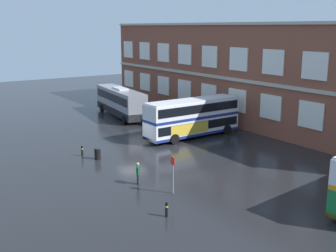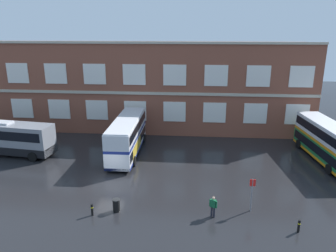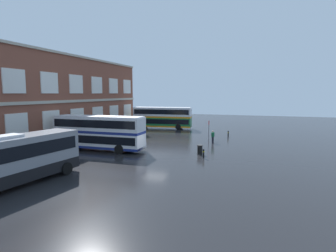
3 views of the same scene
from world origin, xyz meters
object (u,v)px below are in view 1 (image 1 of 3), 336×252
object	(u,v)px
double_decker_near	(193,117)
safety_bollard_east	(82,151)
waiting_passenger	(138,172)
station_litter_bin	(98,154)
bus_stand_flag	(173,172)
touring_coach	(121,102)
safety_bollard_west	(167,209)

from	to	relation	value
double_decker_near	safety_bollard_east	xyz separation A→B (m)	(-0.09, -12.61, -1.66)
waiting_passenger	station_litter_bin	distance (m)	7.43
double_decker_near	waiting_passenger	world-z (taller)	double_decker_near
bus_stand_flag	double_decker_near	bearing A→B (deg)	137.74
touring_coach	waiting_passenger	xyz separation A→B (m)	(22.99, -10.77, -0.98)
station_litter_bin	bus_stand_flag	bearing A→B (deg)	5.33
double_decker_near	station_litter_bin	distance (m)	12.08
touring_coach	bus_stand_flag	distance (m)	27.70
waiting_passenger	safety_bollard_west	distance (m)	6.05
waiting_passenger	safety_bollard_west	xyz separation A→B (m)	(5.87, -1.38, -0.44)
double_decker_near	bus_stand_flag	xyz separation A→B (m)	(11.99, -10.89, -0.51)
waiting_passenger	bus_stand_flag	distance (m)	3.25
double_decker_near	bus_stand_flag	bearing A→B (deg)	-42.26
station_litter_bin	safety_bollard_east	xyz separation A→B (m)	(-1.69, -0.75, -0.03)
double_decker_near	safety_bollard_west	distance (m)	20.09
bus_stand_flag	safety_bollard_east	bearing A→B (deg)	-171.89
double_decker_near	touring_coach	size ratio (longest dim) A/B	0.90
double_decker_near	safety_bollard_east	world-z (taller)	double_decker_near
bus_stand_flag	station_litter_bin	distance (m)	10.50
station_litter_bin	touring_coach	bearing A→B (deg)	145.71
station_litter_bin	safety_bollard_east	distance (m)	1.85
safety_bollard_west	safety_bollard_east	bearing A→B (deg)	177.03
station_litter_bin	double_decker_near	bearing A→B (deg)	97.66
touring_coach	station_litter_bin	world-z (taller)	touring_coach
waiting_passenger	bus_stand_flag	world-z (taller)	bus_stand_flag
double_decker_near	touring_coach	xyz separation A→B (m)	(-13.98, -1.24, -0.24)
double_decker_near	bus_stand_flag	world-z (taller)	double_decker_near
touring_coach	station_litter_bin	distance (m)	18.90
station_litter_bin	safety_bollard_west	world-z (taller)	station_litter_bin
double_decker_near	safety_bollard_west	world-z (taller)	double_decker_near
bus_stand_flag	waiting_passenger	bearing A→B (deg)	-159.36
double_decker_near	touring_coach	world-z (taller)	double_decker_near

